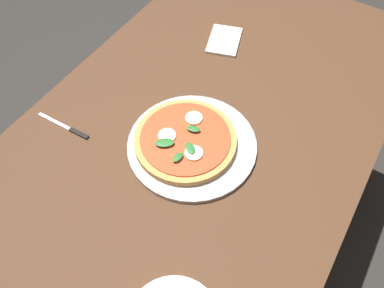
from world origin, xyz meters
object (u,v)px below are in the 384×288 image
pizza (185,140)px  knife (69,129)px  napkin (224,40)px  dining_table (191,160)px  serving_tray (192,145)px

pizza → knife: bearing=112.1°
napkin → knife: size_ratio=0.81×
dining_table → knife: size_ratio=9.54×
dining_table → pizza: pizza is taller
napkin → pizza: bearing=-164.7°
pizza → napkin: (0.39, 0.11, -0.02)m
dining_table → serving_tray: size_ratio=4.87×
dining_table → serving_tray: serving_tray is taller
serving_tray → pizza: (-0.01, 0.02, 0.02)m
serving_tray → pizza: bearing=110.2°
serving_tray → knife: size_ratio=1.96×
dining_table → napkin: bearing=16.4°
pizza → knife: (-0.11, 0.28, -0.02)m
pizza → napkin: 0.40m
dining_table → napkin: size_ratio=11.83×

